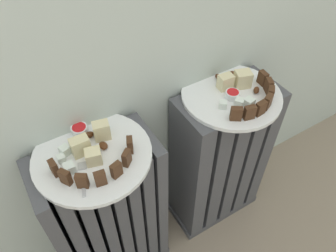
# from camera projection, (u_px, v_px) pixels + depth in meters

# --- Properties ---
(radiator_left) EXTENTS (0.34, 0.17, 0.61)m
(radiator_left) POSITION_uv_depth(u_px,v_px,m) (109.00, 218.00, 1.04)
(radiator_left) COLOR #47474C
(radiator_left) RESTS_ON ground_plane
(radiator_right) EXTENTS (0.34, 0.17, 0.61)m
(radiator_right) POSITION_uv_depth(u_px,v_px,m) (219.00, 161.00, 1.19)
(radiator_right) COLOR #47474C
(radiator_right) RESTS_ON ground_plane
(plate_left) EXTENTS (0.30, 0.30, 0.01)m
(plate_left) POSITION_uv_depth(u_px,v_px,m) (92.00, 155.00, 0.81)
(plate_left) COLOR white
(plate_left) RESTS_ON radiator_left
(plate_right) EXTENTS (0.30, 0.30, 0.01)m
(plate_right) POSITION_uv_depth(u_px,v_px,m) (231.00, 95.00, 0.97)
(plate_right) COLOR white
(plate_right) RESTS_ON radiator_right
(dark_cake_slice_left_0) EXTENTS (0.02, 0.03, 0.04)m
(dark_cake_slice_left_0) POSITION_uv_depth(u_px,v_px,m) (54.00, 168.00, 0.75)
(dark_cake_slice_left_0) COLOR #472B19
(dark_cake_slice_left_0) RESTS_ON plate_left
(dark_cake_slice_left_1) EXTENTS (0.03, 0.03, 0.04)m
(dark_cake_slice_left_1) POSITION_uv_depth(u_px,v_px,m) (65.00, 177.00, 0.73)
(dark_cake_slice_left_1) COLOR #472B19
(dark_cake_slice_left_1) RESTS_ON plate_left
(dark_cake_slice_left_2) EXTENTS (0.03, 0.03, 0.04)m
(dark_cake_slice_left_2) POSITION_uv_depth(u_px,v_px,m) (82.00, 181.00, 0.72)
(dark_cake_slice_left_2) COLOR #472B19
(dark_cake_slice_left_2) RESTS_ON plate_left
(dark_cake_slice_left_3) EXTENTS (0.03, 0.02, 0.04)m
(dark_cake_slice_left_3) POSITION_uv_depth(u_px,v_px,m) (100.00, 178.00, 0.73)
(dark_cake_slice_left_3) COLOR #472B19
(dark_cake_slice_left_3) RESTS_ON plate_left
(dark_cake_slice_left_4) EXTENTS (0.03, 0.02, 0.04)m
(dark_cake_slice_left_4) POSITION_uv_depth(u_px,v_px,m) (116.00, 170.00, 0.74)
(dark_cake_slice_left_4) COLOR #472B19
(dark_cake_slice_left_4) RESTS_ON plate_left
(dark_cake_slice_left_5) EXTENTS (0.03, 0.03, 0.04)m
(dark_cake_slice_left_5) POSITION_uv_depth(u_px,v_px,m) (127.00, 158.00, 0.77)
(dark_cake_slice_left_5) COLOR #472B19
(dark_cake_slice_left_5) RESTS_ON plate_left
(dark_cake_slice_left_6) EXTENTS (0.02, 0.03, 0.04)m
(dark_cake_slice_left_6) POSITION_uv_depth(u_px,v_px,m) (130.00, 145.00, 0.80)
(dark_cake_slice_left_6) COLOR #472B19
(dark_cake_slice_left_6) RESTS_ON plate_left
(marble_cake_slice_left_0) EXTENTS (0.05, 0.03, 0.05)m
(marble_cake_slice_left_0) POSITION_uv_depth(u_px,v_px,m) (80.00, 146.00, 0.79)
(marble_cake_slice_left_0) COLOR beige
(marble_cake_slice_left_0) RESTS_ON plate_left
(marble_cake_slice_left_1) EXTENTS (0.04, 0.04, 0.04)m
(marble_cake_slice_left_1) POSITION_uv_depth(u_px,v_px,m) (93.00, 157.00, 0.77)
(marble_cake_slice_left_1) COLOR beige
(marble_cake_slice_left_1) RESTS_ON plate_left
(marble_cake_slice_left_2) EXTENTS (0.05, 0.04, 0.05)m
(marble_cake_slice_left_2) POSITION_uv_depth(u_px,v_px,m) (102.00, 131.00, 0.82)
(marble_cake_slice_left_2) COLOR beige
(marble_cake_slice_left_2) RESTS_ON plate_left
(turkish_delight_left_0) EXTENTS (0.02, 0.02, 0.02)m
(turkish_delight_left_0) POSITION_uv_depth(u_px,v_px,m) (61.00, 158.00, 0.78)
(turkish_delight_left_0) COLOR white
(turkish_delight_left_0) RESTS_ON plate_left
(turkish_delight_left_1) EXTENTS (0.03, 0.03, 0.03)m
(turkish_delight_left_1) POSITION_uv_depth(u_px,v_px,m) (69.00, 168.00, 0.76)
(turkish_delight_left_1) COLOR white
(turkish_delight_left_1) RESTS_ON plate_left
(turkish_delight_left_2) EXTENTS (0.03, 0.03, 0.02)m
(turkish_delight_left_2) POSITION_uv_depth(u_px,v_px,m) (65.00, 150.00, 0.80)
(turkish_delight_left_2) COLOR white
(turkish_delight_left_2) RESTS_ON plate_left
(medjool_date_left_0) EXTENTS (0.02, 0.03, 0.01)m
(medjool_date_left_0) POSITION_uv_depth(u_px,v_px,m) (103.00, 146.00, 0.81)
(medjool_date_left_0) COLOR #4C2814
(medjool_date_left_0) RESTS_ON plate_left
(medjool_date_left_1) EXTENTS (0.03, 0.02, 0.02)m
(medjool_date_left_1) POSITION_uv_depth(u_px,v_px,m) (89.00, 135.00, 0.84)
(medjool_date_left_1) COLOR #4C2814
(medjool_date_left_1) RESTS_ON plate_left
(jam_bowl_left) EXTENTS (0.04, 0.04, 0.02)m
(jam_bowl_left) POSITION_uv_depth(u_px,v_px,m) (80.00, 130.00, 0.84)
(jam_bowl_left) COLOR white
(jam_bowl_left) RESTS_ON plate_left
(dark_cake_slice_right_0) EXTENTS (0.03, 0.03, 0.04)m
(dark_cake_slice_right_0) POSITION_uv_depth(u_px,v_px,m) (236.00, 114.00, 0.87)
(dark_cake_slice_right_0) COLOR #472B19
(dark_cake_slice_right_0) RESTS_ON plate_right
(dark_cake_slice_right_1) EXTENTS (0.03, 0.02, 0.04)m
(dark_cake_slice_right_1) POSITION_uv_depth(u_px,v_px,m) (250.00, 113.00, 0.88)
(dark_cake_slice_right_1) COLOR #472B19
(dark_cake_slice_right_1) RESTS_ON plate_right
(dark_cake_slice_right_2) EXTENTS (0.03, 0.02, 0.04)m
(dark_cake_slice_right_2) POSITION_uv_depth(u_px,v_px,m) (261.00, 108.00, 0.89)
(dark_cake_slice_right_2) COLOR #472B19
(dark_cake_slice_right_2) RESTS_ON plate_right
(dark_cake_slice_right_3) EXTENTS (0.03, 0.03, 0.04)m
(dark_cake_slice_right_3) POSITION_uv_depth(u_px,v_px,m) (268.00, 102.00, 0.91)
(dark_cake_slice_right_3) COLOR #472B19
(dark_cake_slice_right_3) RESTS_ON plate_right
(dark_cake_slice_right_4) EXTENTS (0.03, 0.03, 0.04)m
(dark_cake_slice_right_4) POSITION_uv_depth(u_px,v_px,m) (270.00, 94.00, 0.93)
(dark_cake_slice_right_4) COLOR #472B19
(dark_cake_slice_right_4) RESTS_ON plate_right
(dark_cake_slice_right_5) EXTENTS (0.03, 0.03, 0.04)m
(dark_cake_slice_right_5) POSITION_uv_depth(u_px,v_px,m) (269.00, 86.00, 0.95)
(dark_cake_slice_right_5) COLOR #472B19
(dark_cake_slice_right_5) RESTS_ON plate_right
(dark_cake_slice_right_6) EXTENTS (0.02, 0.03, 0.04)m
(dark_cake_slice_right_6) POSITION_uv_depth(u_px,v_px,m) (263.00, 78.00, 0.98)
(dark_cake_slice_right_6) COLOR #472B19
(dark_cake_slice_right_6) RESTS_ON plate_right
(marble_cake_slice_right_0) EXTENTS (0.06, 0.05, 0.05)m
(marble_cake_slice_right_0) POSITION_uv_depth(u_px,v_px,m) (243.00, 79.00, 0.97)
(marble_cake_slice_right_0) COLOR beige
(marble_cake_slice_right_0) RESTS_ON plate_right
(marble_cake_slice_right_1) EXTENTS (0.04, 0.03, 0.05)m
(marble_cake_slice_right_1) POSITION_uv_depth(u_px,v_px,m) (226.00, 82.00, 0.96)
(marble_cake_slice_right_1) COLOR beige
(marble_cake_slice_right_1) RESTS_ON plate_right
(turkish_delight_right_0) EXTENTS (0.03, 0.03, 0.02)m
(turkish_delight_right_0) POSITION_uv_depth(u_px,v_px,m) (223.00, 105.00, 0.91)
(turkish_delight_right_0) COLOR white
(turkish_delight_right_0) RESTS_ON plate_right
(turkish_delight_right_1) EXTENTS (0.03, 0.03, 0.02)m
(turkish_delight_right_1) POSITION_uv_depth(u_px,v_px,m) (239.00, 103.00, 0.92)
(turkish_delight_right_1) COLOR white
(turkish_delight_right_1) RESTS_ON plate_right
(turkish_delight_right_2) EXTENTS (0.03, 0.03, 0.03)m
(turkish_delight_right_2) POSITION_uv_depth(u_px,v_px,m) (249.00, 103.00, 0.91)
(turkish_delight_right_2) COLOR white
(turkish_delight_right_2) RESTS_ON plate_right
(medjool_date_right_0) EXTENTS (0.02, 0.03, 0.01)m
(medjool_date_right_0) POSITION_uv_depth(u_px,v_px,m) (218.00, 77.00, 1.00)
(medjool_date_right_0) COLOR #4C2814
(medjool_date_right_0) RESTS_ON plate_right
(medjool_date_right_1) EXTENTS (0.03, 0.03, 0.02)m
(medjool_date_right_1) POSITION_uv_depth(u_px,v_px,m) (232.00, 74.00, 1.02)
(medjool_date_right_1) COLOR #4C2814
(medjool_date_right_1) RESTS_ON plate_right
(medjool_date_right_2) EXTENTS (0.03, 0.03, 0.02)m
(medjool_date_right_2) POSITION_uv_depth(u_px,v_px,m) (256.00, 90.00, 0.96)
(medjool_date_right_2) COLOR #4C2814
(medjool_date_right_2) RESTS_ON plate_right
(jam_bowl_right) EXTENTS (0.04, 0.04, 0.02)m
(jam_bowl_right) POSITION_uv_depth(u_px,v_px,m) (232.00, 94.00, 0.94)
(jam_bowl_right) COLOR white
(jam_bowl_right) RESTS_ON plate_right
(fork) EXTENTS (0.04, 0.10, 0.00)m
(fork) POSITION_uv_depth(u_px,v_px,m) (83.00, 176.00, 0.76)
(fork) COLOR #B7B7BC
(fork) RESTS_ON plate_left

